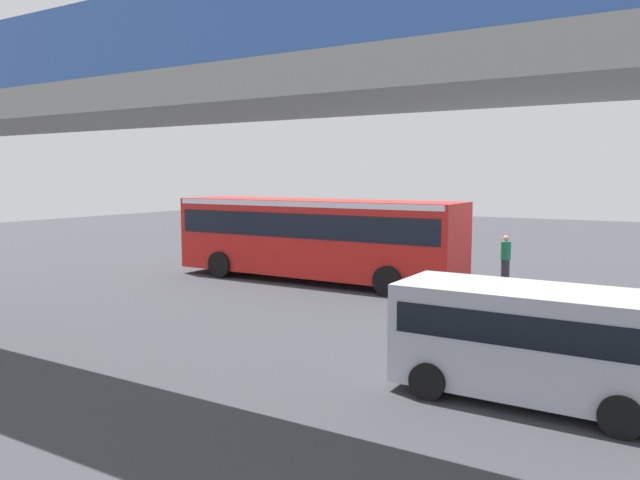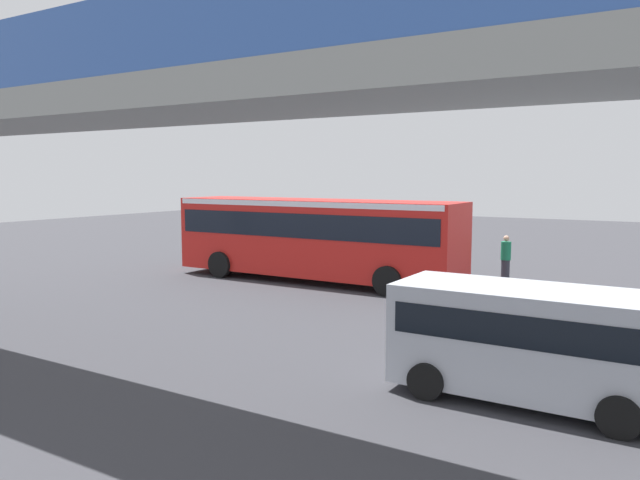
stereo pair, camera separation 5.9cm
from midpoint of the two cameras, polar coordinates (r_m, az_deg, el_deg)
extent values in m
plane|color=#38383D|center=(23.05, 2.10, -4.08)|extent=(80.00, 80.00, 0.00)
cube|color=red|center=(23.32, -0.56, 0.30)|extent=(11.50, 2.55, 2.86)
cube|color=black|center=(23.27, -0.56, 1.56)|extent=(11.04, 2.59, 0.90)
cube|color=white|center=(23.22, -0.56, 3.52)|extent=(11.27, 2.58, 0.20)
cube|color=black|center=(26.76, -11.14, 1.67)|extent=(0.04, 2.24, 1.20)
cylinder|color=black|center=(24.60, -9.45, -2.29)|extent=(1.04, 0.30, 1.04)
cylinder|color=black|center=(26.57, -5.88, -1.62)|extent=(1.04, 0.30, 1.04)
cylinder|color=black|center=(20.64, 6.31, -3.85)|extent=(1.04, 0.30, 1.04)
cylinder|color=black|center=(22.95, 8.99, -2.88)|extent=(1.04, 0.30, 1.04)
cube|color=#B7BCC6|center=(11.74, 19.10, -8.80)|extent=(4.80, 1.95, 1.86)
cube|color=black|center=(11.66, 19.16, -7.10)|extent=(4.42, 1.98, 0.56)
cylinder|color=black|center=(11.49, 9.96, -12.94)|extent=(0.68, 0.22, 0.68)
cylinder|color=black|center=(13.25, 13.06, -10.42)|extent=(0.68, 0.22, 0.68)
cylinder|color=black|center=(10.84, 26.31, -14.67)|extent=(0.68, 0.22, 0.68)
cylinder|color=black|center=(12.69, 27.08, -11.68)|extent=(0.68, 0.22, 0.68)
torus|color=black|center=(17.65, 26.20, -6.68)|extent=(0.72, 0.06, 0.72)
cylinder|color=black|center=(17.54, 26.69, -4.95)|extent=(0.02, 0.44, 0.02)
torus|color=black|center=(16.57, 20.76, -7.25)|extent=(0.72, 0.06, 0.72)
torus|color=black|center=(16.43, 24.39, -7.51)|extent=(0.72, 0.06, 0.72)
cube|color=green|center=(16.45, 22.60, -6.77)|extent=(0.89, 0.04, 0.04)
cylinder|color=green|center=(16.38, 23.28, -6.14)|extent=(0.03, 0.03, 0.40)
cube|color=black|center=(16.35, 23.31, -5.45)|extent=(0.20, 0.08, 0.04)
cylinder|color=green|center=(16.44, 21.27, -5.41)|extent=(0.02, 0.44, 0.02)
torus|color=black|center=(14.74, 26.73, -9.14)|extent=(0.72, 0.06, 0.72)
cylinder|color=orange|center=(14.61, 27.33, -7.09)|extent=(0.02, 0.44, 0.02)
cylinder|color=#2D2D38|center=(24.37, 16.96, -2.78)|extent=(0.32, 0.32, 0.85)
cylinder|color=#19724C|center=(24.27, 17.02, -0.97)|extent=(0.38, 0.38, 0.70)
sphere|color=tan|center=(24.21, 17.05, 0.16)|extent=(0.22, 0.22, 0.22)
cylinder|color=slate|center=(27.99, 1.43, 0.61)|extent=(0.08, 0.08, 2.80)
cube|color=yellow|center=(27.91, 1.44, 2.86)|extent=(0.04, 0.60, 0.60)
cube|color=silver|center=(23.37, 18.33, -4.25)|extent=(2.00, 0.20, 0.01)
cube|color=silver|center=(24.53, 9.17, -3.53)|extent=(2.00, 0.20, 0.01)
cube|color=silver|center=(26.26, 1.04, -2.82)|extent=(2.00, 0.20, 0.01)
cube|color=silver|center=(28.45, -5.95, -2.16)|extent=(2.00, 0.20, 0.01)
cube|color=gray|center=(13.27, -25.53, 10.65)|extent=(27.21, 2.60, 0.50)
cube|color=#3359A5|center=(14.09, -21.32, 13.80)|extent=(27.21, 0.08, 1.10)
camera|label=1|loc=(0.03, -90.07, -0.01)|focal=34.00mm
camera|label=2|loc=(0.03, 89.93, 0.01)|focal=34.00mm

